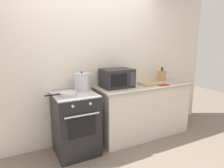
# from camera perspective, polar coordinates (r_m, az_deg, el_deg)

# --- Properties ---
(ground_plane) EXTENTS (10.00, 10.00, 0.00)m
(ground_plane) POSITION_cam_1_polar(r_m,az_deg,el_deg) (2.96, 0.95, -22.15)
(ground_plane) COLOR #7A6B5B
(back_wall) EXTENTS (4.40, 0.10, 2.50)m
(back_wall) POSITION_cam_1_polar(r_m,az_deg,el_deg) (3.47, -2.29, 5.25)
(back_wall) COLOR silver
(back_wall) RESTS_ON ground_plane
(lower_cabinet_right) EXTENTS (1.64, 0.56, 0.88)m
(lower_cabinet_right) POSITION_cam_1_polar(r_m,az_deg,el_deg) (3.67, 8.80, -7.55)
(lower_cabinet_right) COLOR beige
(lower_cabinet_right) RESTS_ON ground_plane
(countertop_right) EXTENTS (1.70, 0.60, 0.04)m
(countertop_right) POSITION_cam_1_polar(r_m,az_deg,el_deg) (3.54, 9.04, -0.51)
(countertop_right) COLOR #ADA393
(countertop_right) RESTS_ON lower_cabinet_right
(stove) EXTENTS (0.60, 0.64, 0.92)m
(stove) POSITION_cam_1_polar(r_m,az_deg,el_deg) (3.11, -10.24, -10.90)
(stove) COLOR black
(stove) RESTS_ON ground_plane
(stock_pot) EXTENTS (0.33, 0.24, 0.30)m
(stock_pot) POSITION_cam_1_polar(r_m,az_deg,el_deg) (3.08, -8.46, 0.57)
(stock_pot) COLOR silver
(stock_pot) RESTS_ON stove
(frying_pan) EXTENTS (0.43, 0.23, 0.05)m
(frying_pan) POSITION_cam_1_polar(r_m,az_deg,el_deg) (2.86, -12.36, -2.74)
(frying_pan) COLOR silver
(frying_pan) RESTS_ON stove
(microwave) EXTENTS (0.50, 0.37, 0.30)m
(microwave) POSITION_cam_1_polar(r_m,az_deg,el_deg) (3.28, 1.38, 1.67)
(microwave) COLOR #232326
(microwave) RESTS_ON countertop_right
(cutting_board) EXTENTS (0.36, 0.26, 0.02)m
(cutting_board) POSITION_cam_1_polar(r_m,az_deg,el_deg) (3.58, 10.72, 0.08)
(cutting_board) COLOR tan
(cutting_board) RESTS_ON countertop_right
(knife_block) EXTENTS (0.13, 0.10, 0.27)m
(knife_block) POSITION_cam_1_polar(r_m,az_deg,el_deg) (3.91, 13.84, 2.24)
(knife_block) COLOR tan
(knife_block) RESTS_ON countertop_right
(oven_mitt) EXTENTS (0.18, 0.14, 0.02)m
(oven_mitt) POSITION_cam_1_polar(r_m,az_deg,el_deg) (3.56, 14.14, -0.21)
(oven_mitt) COLOR #993333
(oven_mitt) RESTS_ON countertop_right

